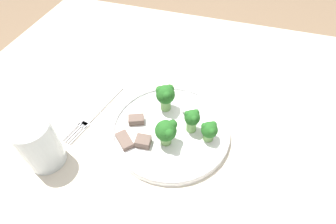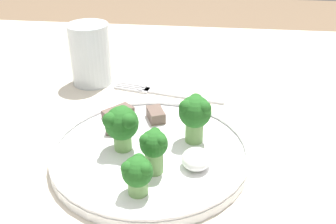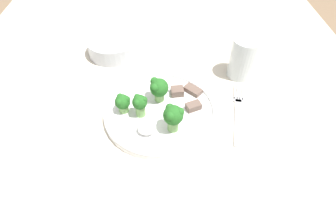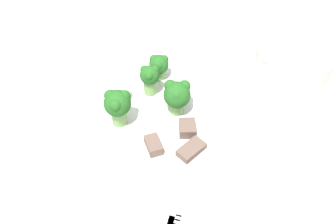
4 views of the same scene
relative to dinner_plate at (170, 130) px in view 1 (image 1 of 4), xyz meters
name	(u,v)px [view 1 (image 1 of 4)]	position (x,y,z in m)	size (l,w,h in m)	color
table	(160,184)	(0.00, 0.08, -0.10)	(1.14, 1.19, 0.74)	beige
dinner_plate	(170,130)	(0.00, 0.00, 0.00)	(0.26, 0.26, 0.02)	white
fork	(96,112)	(0.18, 0.00, -0.01)	(0.06, 0.20, 0.00)	silver
drinking_glass	(40,146)	(0.22, 0.14, 0.04)	(0.07, 0.07, 0.11)	silver
broccoli_floret_near_rim_left	(166,95)	(0.03, -0.06, 0.05)	(0.04, 0.04, 0.07)	#709E56
broccoli_floret_center_left	(209,130)	(-0.08, 0.00, 0.03)	(0.04, 0.03, 0.05)	#709E56
broccoli_floret_back_left	(192,119)	(-0.04, -0.01, 0.04)	(0.03, 0.03, 0.06)	#709E56
broccoli_floret_front_left	(168,131)	(-0.01, 0.04, 0.04)	(0.05, 0.04, 0.06)	#709E56
meat_slice_front_slice	(136,120)	(0.08, 0.00, 0.01)	(0.04, 0.03, 0.02)	brown
meat_slice_middle_slice	(143,141)	(0.04, 0.05, 0.01)	(0.03, 0.03, 0.02)	brown
meat_slice_rear_slice	(125,140)	(0.08, 0.06, 0.01)	(0.05, 0.05, 0.01)	brown
sauce_dollop	(190,109)	(-0.03, -0.06, 0.01)	(0.04, 0.04, 0.02)	white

